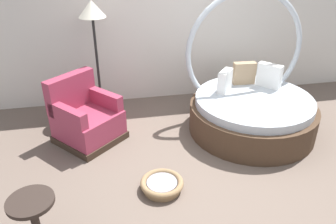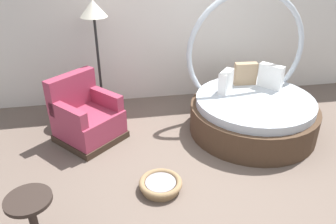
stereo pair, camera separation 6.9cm
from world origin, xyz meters
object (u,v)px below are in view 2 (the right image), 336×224
at_px(red_armchair, 86,118).
at_px(pet_basket, 161,184).
at_px(floor_lamp, 94,20).
at_px(round_daybed, 252,106).
at_px(side_table, 30,206).

relative_size(red_armchair, pet_basket, 2.21).
height_order(red_armchair, floor_lamp, floor_lamp).
xyz_separation_m(round_daybed, floor_lamp, (-2.21, 0.93, 1.15)).
bearing_deg(round_daybed, red_armchair, 176.59).
height_order(round_daybed, red_armchair, round_daybed).
bearing_deg(round_daybed, floor_lamp, 157.19).
relative_size(round_daybed, floor_lamp, 1.10).
distance_m(red_armchair, floor_lamp, 1.45).
xyz_separation_m(side_table, floor_lamp, (0.67, 2.58, 1.11)).
relative_size(round_daybed, red_armchair, 1.78).
relative_size(round_daybed, pet_basket, 3.94).
bearing_deg(side_table, round_daybed, 29.83).
distance_m(round_daybed, red_armchair, 2.44).
bearing_deg(floor_lamp, round_daybed, -22.81).
distance_m(round_daybed, side_table, 3.32).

